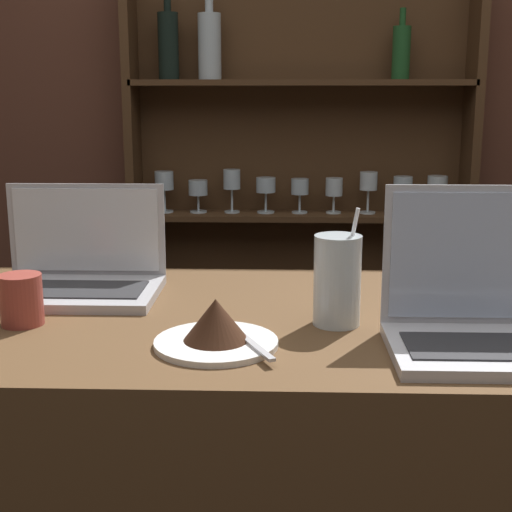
% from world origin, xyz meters
% --- Properties ---
extents(back_wall, '(7.00, 0.06, 2.70)m').
position_xyz_m(back_wall, '(0.00, 1.76, 1.35)').
color(back_wall, brown).
rests_on(back_wall, ground_plane).
extents(back_shelf, '(1.21, 0.18, 1.85)m').
position_xyz_m(back_shelf, '(0.02, 1.68, 0.98)').
color(back_shelf, '#472D19').
rests_on(back_shelf, ground_plane).
extents(laptop_near, '(0.32, 0.23, 0.21)m').
position_xyz_m(laptop_near, '(-0.44, 0.48, 1.10)').
color(laptop_near, '#ADADB2').
rests_on(laptop_near, bar_counter).
extents(laptop_far, '(0.29, 0.22, 0.25)m').
position_xyz_m(laptop_far, '(0.28, 0.18, 1.11)').
color(laptop_far, silver).
rests_on(laptop_far, bar_counter).
extents(cake_plate, '(0.20, 0.20, 0.08)m').
position_xyz_m(cake_plate, '(-0.13, 0.17, 1.09)').
color(cake_plate, white).
rests_on(cake_plate, bar_counter).
extents(water_glass, '(0.08, 0.08, 0.20)m').
position_xyz_m(water_glass, '(0.06, 0.29, 1.13)').
color(water_glass, silver).
rests_on(water_glass, bar_counter).
extents(coffee_cup, '(0.07, 0.07, 0.09)m').
position_xyz_m(coffee_cup, '(-0.48, 0.27, 1.10)').
color(coffee_cup, '#993D33').
rests_on(coffee_cup, bar_counter).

